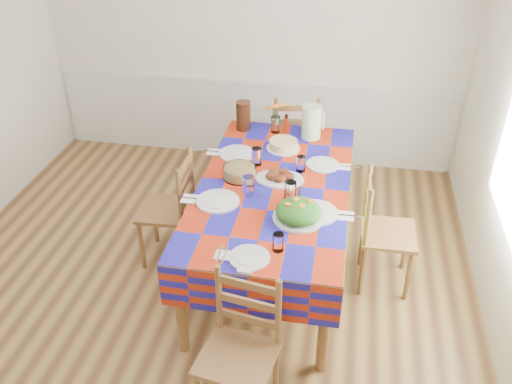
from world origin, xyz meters
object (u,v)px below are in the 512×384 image
at_px(chair_right, 383,233).
at_px(chair_left, 171,210).
at_px(tea_pitcher, 243,116).
at_px(chair_far, 295,142).
at_px(dining_table, 274,195).
at_px(chair_near, 240,352).
at_px(meat_platter, 280,177).
at_px(green_pitcher, 311,122).

bearing_deg(chair_right, chair_left, 89.06).
distance_m(tea_pitcher, chair_far, 0.78).
bearing_deg(chair_far, dining_table, 81.60).
height_order(chair_near, chair_left, chair_left).
distance_m(tea_pitcher, chair_left, 1.13).
xyz_separation_m(chair_far, chair_left, (-0.88, -1.37, -0.03)).
bearing_deg(meat_platter, chair_far, 91.00).
height_order(tea_pitcher, chair_left, tea_pitcher).
xyz_separation_m(meat_platter, chair_right, (0.84, -0.07, -0.39)).
bearing_deg(dining_table, chair_left, 179.87).
height_order(green_pitcher, chair_right, green_pitcher).
bearing_deg(tea_pitcher, green_pitcher, -5.13).
height_order(green_pitcher, tea_pitcher, green_pitcher).
relative_size(chair_left, chair_right, 1.01).
xyz_separation_m(tea_pitcher, chair_left, (-0.44, -0.92, -0.49)).
bearing_deg(meat_platter, chair_left, -175.67).
xyz_separation_m(green_pitcher, chair_left, (-1.07, -0.86, -0.50)).
relative_size(dining_table, meat_platter, 5.66).
xyz_separation_m(dining_table, chair_left, (-0.87, 0.00, -0.26)).
relative_size(chair_far, chair_left, 1.05).
bearing_deg(tea_pitcher, meat_platter, -61.42).
bearing_deg(dining_table, chair_right, -0.04).
xyz_separation_m(dining_table, green_pitcher, (0.20, 0.86, 0.25)).
height_order(dining_table, chair_near, chair_near).
relative_size(green_pitcher, chair_left, 0.30).
bearing_deg(green_pitcher, chair_near, -94.89).
distance_m(tea_pitcher, chair_right, 1.67).
xyz_separation_m(chair_near, chair_left, (-0.88, 1.38, 0.00)).
height_order(meat_platter, chair_right, chair_right).
bearing_deg(chair_far, chair_left, 49.25).
bearing_deg(dining_table, chair_near, -89.69).
xyz_separation_m(tea_pitcher, chair_far, (0.44, 0.45, -0.46)).
xyz_separation_m(green_pitcher, chair_right, (0.67, -0.86, -0.51)).
relative_size(green_pitcher, chair_right, 0.30).
relative_size(dining_table, chair_near, 2.17).
xyz_separation_m(green_pitcher, chair_far, (-0.19, 0.51, -0.48)).
bearing_deg(chair_far, meat_platter, 82.89).
relative_size(dining_table, chair_far, 2.06).
distance_m(dining_table, chair_near, 1.40).
distance_m(green_pitcher, chair_left, 1.46).
distance_m(meat_platter, chair_far, 1.35).
height_order(dining_table, chair_right, chair_right).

